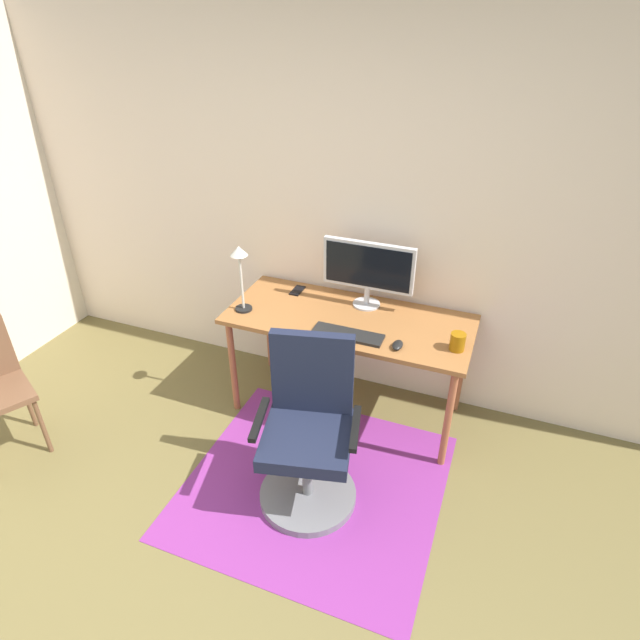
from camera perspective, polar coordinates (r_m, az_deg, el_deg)
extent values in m
cube|color=beige|center=(3.48, 4.41, 11.58)|extent=(6.00, 0.10, 2.60)
cube|color=#772A76|center=(3.28, -0.61, -17.41)|extent=(1.47, 1.39, 0.01)
cube|color=#905B2F|center=(3.35, 3.15, 0.07)|extent=(1.56, 0.67, 0.03)
cylinder|color=#975235|center=(3.60, -9.42, -5.00)|extent=(0.04, 0.04, 0.72)
cylinder|color=#975235|center=(3.24, 13.71, -10.42)|extent=(0.04, 0.04, 0.72)
cylinder|color=#975235|center=(4.00, -5.55, -0.67)|extent=(0.04, 0.04, 0.72)
cylinder|color=#975235|center=(3.67, 15.13, -4.97)|extent=(0.04, 0.04, 0.72)
cylinder|color=#B2B2B7|center=(3.49, 5.06, 1.75)|extent=(0.18, 0.18, 0.01)
cylinder|color=#B2B2B7|center=(3.45, 5.11, 2.67)|extent=(0.04, 0.04, 0.12)
cube|color=#B7B7BC|center=(3.36, 5.28, 5.90)|extent=(0.59, 0.04, 0.31)
cube|color=black|center=(3.34, 5.18, 5.76)|extent=(0.55, 0.00, 0.27)
cube|color=black|center=(3.15, 3.04, -1.56)|extent=(0.43, 0.13, 0.02)
ellipsoid|color=black|center=(3.07, 8.42, -2.71)|extent=(0.06, 0.10, 0.03)
cylinder|color=#8C5409|center=(3.10, 14.70, -2.29)|extent=(0.09, 0.09, 0.11)
cube|color=black|center=(3.64, -2.47, 3.21)|extent=(0.07, 0.14, 0.01)
cylinder|color=black|center=(3.45, -8.27, 1.24)|extent=(0.11, 0.11, 0.01)
cylinder|color=beige|center=(3.36, -8.52, 4.08)|extent=(0.02, 0.02, 0.37)
cone|color=beige|center=(3.27, -8.81, 7.44)|extent=(0.11, 0.11, 0.06)
cylinder|color=slate|center=(3.20, -1.32, -18.40)|extent=(0.56, 0.56, 0.05)
cylinder|color=slate|center=(3.05, -1.36, -15.84)|extent=(0.06, 0.06, 0.37)
cube|color=#191E33|center=(2.88, -1.42, -12.79)|extent=(0.57, 0.57, 0.08)
cube|color=#191E33|center=(2.85, -0.84, -5.74)|extent=(0.45, 0.16, 0.50)
cube|color=black|center=(2.85, -6.62, -10.63)|extent=(0.12, 0.33, 0.03)
cube|color=black|center=(2.79, 3.86, -11.65)|extent=(0.12, 0.33, 0.03)
cylinder|color=brown|center=(3.74, -27.88, -10.14)|extent=(0.03, 0.03, 0.42)
cylinder|color=brown|center=(4.00, -29.17, -7.67)|extent=(0.03, 0.03, 0.42)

